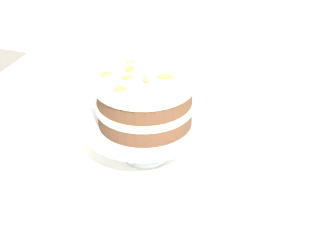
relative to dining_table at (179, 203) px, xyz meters
name	(u,v)px	position (x,y,z in m)	size (l,w,h in m)	color
dining_table	(179,203)	(0.00, 0.00, 0.00)	(1.40, 1.00, 0.74)	white
linen_napkin	(146,156)	(-0.10, 0.03, 0.09)	(0.32, 0.32, 0.00)	white
cake_stand	(145,128)	(-0.10, 0.03, 0.17)	(0.29, 0.29, 0.10)	silver
layer_cake	(145,100)	(-0.10, 0.03, 0.25)	(0.23, 0.23, 0.12)	brown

